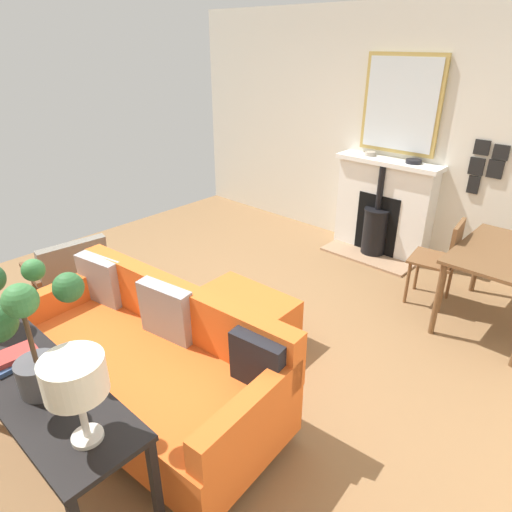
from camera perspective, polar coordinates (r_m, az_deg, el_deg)
The scene contains 16 objects.
ground_plane at distance 4.06m, azimuth -6.03°, elevation -9.70°, with size 5.51×5.61×0.01m, color olive.
wall_left at distance 5.60m, azimuth 15.45°, elevation 14.82°, with size 0.12×5.61×2.73m, color beige.
fireplace at distance 5.51m, azimuth 15.71°, elevation 5.48°, with size 0.60×1.21×1.13m.
mirror_over_mantel at distance 5.36m, azimuth 17.97°, elevation 17.85°, with size 0.04×0.89×1.04m.
mantel_bowl_near at distance 5.48m, azimuth 14.33°, elevation 12.53°, with size 0.12×0.12×0.05m.
mantel_bowl_far at distance 5.26m, azimuth 19.40°, elevation 11.31°, with size 0.17×0.17×0.04m.
sofa at distance 3.22m, azimuth -13.60°, elevation -13.12°, with size 1.05×2.07×0.86m.
ottoman at distance 3.85m, azimuth -1.43°, elevation -7.27°, with size 0.57×0.85×0.40m.
armchair_accent at distance 4.53m, azimuth -22.62°, elevation -1.51°, with size 0.74×0.66×0.75m.
console_table at distance 2.79m, azimuth -26.91°, elevation -14.22°, with size 0.44×1.74×0.75m.
table_lamp_far_end at distance 2.05m, azimuth -22.05°, elevation -14.32°, with size 0.26×0.26×0.43m.
potted_plant at distance 2.35m, azimuth -27.29°, elevation -8.06°, with size 0.46×0.45×0.68m.
book_stack at distance 2.84m, azimuth -28.34°, elevation -11.28°, with size 0.25×0.18×0.06m.
dining_table at distance 4.39m, azimuth 29.11°, elevation -0.68°, with size 1.11×0.76×0.72m.
dining_chair_near_fireplace at distance 4.56m, azimuth 22.67°, elevation 0.03°, with size 0.45×0.45×0.86m.
photo_gallery_row at distance 5.12m, azimuth 27.16°, elevation 10.33°, with size 0.02×0.34×0.55m.
Camera 1 is at (2.14, 2.53, 2.35)m, focal length 31.46 mm.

